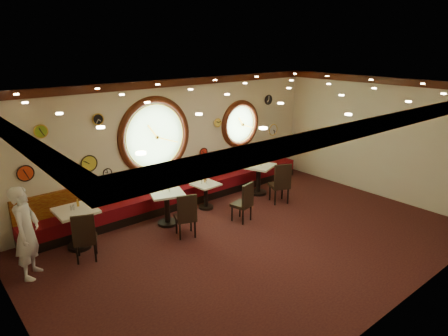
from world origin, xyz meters
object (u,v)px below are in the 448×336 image
chair_b (186,213)px  condiment_c_salt (202,182)px  table_b (167,204)px  table_a (77,224)px  chair_a (85,234)px  condiment_d_pepper (261,164)px  condiment_c_bottle (205,179)px  table_d (258,176)px  condiment_d_bottle (260,160)px  chair_c (245,200)px  chair_d (281,181)px  table_c (206,193)px  condiment_b_pepper (169,190)px  condiment_d_salt (254,164)px  condiment_a_pepper (73,207)px  condiment_b_salt (162,189)px  condiment_b_bottle (168,186)px  waiter (27,232)px  condiment_c_pepper (206,182)px  condiment_a_salt (71,208)px  condiment_a_bottle (78,203)px

chair_b → condiment_c_salt: (1.20, 1.06, 0.14)m
table_b → table_a: bearing=173.7°
chair_a → condiment_d_pepper: bearing=28.2°
chair_a → condiment_d_pepper: size_ratio=6.47×
condiment_c_salt → condiment_c_bottle: (0.14, 0.04, 0.03)m
table_d → condiment_d_bottle: 0.43m
chair_c → table_d: bearing=23.8°
chair_d → chair_a: bearing=-161.1°
table_c → condiment_b_pepper: 1.29m
condiment_b_pepper → condiment_d_salt: bearing=3.4°
condiment_a_pepper → condiment_d_salt: bearing=-1.1°
condiment_b_salt → condiment_d_pepper: 3.04m
table_a → chair_c: chair_c is taller
chair_d → condiment_b_pepper: size_ratio=7.65×
condiment_b_bottle → waiter: (-3.15, -0.37, -0.02)m
table_b → condiment_c_salt: table_b is taller
condiment_c_pepper → condiment_c_bottle: bearing=67.1°
chair_b → condiment_d_salt: bearing=37.9°
chair_d → condiment_b_bottle: size_ratio=4.58×
chair_d → condiment_b_salt: 3.13m
chair_b → condiment_a_salt: 2.32m
condiment_d_pepper → waiter: waiter is taller
condiment_a_salt → table_d: bearing=-2.0°
condiment_b_pepper → condiment_c_pepper: 1.22m
table_a → condiment_d_bottle: size_ratio=4.97×
table_c → chair_b: (-1.29, -1.01, 0.16)m
condiment_d_salt → condiment_c_bottle: condiment_d_salt is taller
table_c → condiment_b_bottle: condiment_b_bottle is taller
condiment_a_bottle → condiment_d_salt: bearing=-2.7°
condiment_a_salt → condiment_c_bottle: bearing=0.6°
table_d → chair_a: (-5.07, -0.47, 0.04)m
condiment_c_bottle → condiment_b_pepper: bearing=-166.3°
chair_b → waiter: bearing=-171.0°
table_c → condiment_c_salt: bearing=151.7°
chair_d → table_c: bearing=173.1°
chair_a → chair_d: size_ratio=0.92×
chair_b → chair_d: bearing=19.9°
chair_a → table_c: bearing=33.9°
table_a → condiment_a_pepper: (-0.04, -0.00, 0.37)m
condiment_c_salt → condiment_a_pepper: bearing=-179.9°
table_b → condiment_b_salt: 0.35m
condiment_c_pepper → condiment_d_pepper: size_ratio=1.09×
table_c → condiment_a_salt: (-3.33, 0.05, 0.48)m
chair_c → chair_a: bearing=158.1°
table_b → condiment_a_pepper: size_ratio=8.50×
condiment_b_pepper → chair_c: bearing=-35.3°
condiment_b_bottle → chair_d: bearing=-18.1°
condiment_d_pepper → condiment_d_bottle: condiment_d_bottle is taller
condiment_b_bottle → waiter: bearing=-173.3°
condiment_c_salt → condiment_b_pepper: (-1.11, -0.27, 0.14)m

